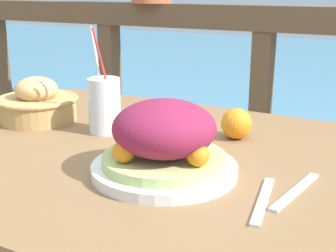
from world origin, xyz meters
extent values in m
cube|color=olive|center=(0.00, 0.00, 0.72)|extent=(1.08, 0.84, 0.04)
cube|color=olive|center=(-0.48, 0.36, 0.35)|extent=(0.06, 0.06, 0.70)
cube|color=brown|center=(0.00, 0.86, 0.96)|extent=(2.80, 0.08, 0.09)
cube|color=brown|center=(-1.36, 0.86, 0.46)|extent=(0.07, 0.07, 0.92)
cube|color=brown|center=(-0.68, 0.86, 0.46)|extent=(0.07, 0.07, 0.92)
cube|color=brown|center=(0.00, 0.86, 0.46)|extent=(0.07, 0.07, 0.92)
cylinder|color=silver|center=(0.12, -0.09, 0.75)|extent=(0.27, 0.27, 0.02)
cylinder|color=#B7D17A|center=(0.12, -0.09, 0.77)|extent=(0.23, 0.23, 0.02)
ellipsoid|color=maroon|center=(0.12, -0.09, 0.83)|extent=(0.19, 0.19, 0.10)
sphere|color=orange|center=(0.19, -0.11, 0.80)|extent=(0.04, 0.04, 0.04)
sphere|color=orange|center=(0.07, -0.03, 0.80)|extent=(0.04, 0.04, 0.04)
sphere|color=orange|center=(0.07, -0.16, 0.80)|extent=(0.04, 0.04, 0.04)
cylinder|color=silver|center=(-0.13, 0.07, 0.80)|extent=(0.08, 0.08, 0.13)
cylinder|color=red|center=(-0.12, 0.06, 0.88)|extent=(0.04, 0.04, 0.22)
cylinder|color=white|center=(-0.14, 0.06, 0.88)|extent=(0.05, 0.02, 0.22)
cylinder|color=tan|center=(-0.35, 0.07, 0.77)|extent=(0.20, 0.20, 0.06)
torus|color=tan|center=(-0.35, 0.07, 0.79)|extent=(0.21, 0.21, 0.01)
ellipsoid|color=tan|center=(-0.35, 0.07, 0.82)|extent=(0.11, 0.11, 0.06)
cube|color=silver|center=(0.31, -0.12, 0.74)|extent=(0.05, 0.18, 0.00)
cube|color=silver|center=(0.35, -0.06, 0.74)|extent=(0.04, 0.18, 0.00)
sphere|color=orange|center=(0.16, 0.17, 0.77)|extent=(0.07, 0.07, 0.07)
camera|label=1|loc=(0.51, -0.80, 1.07)|focal=50.00mm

